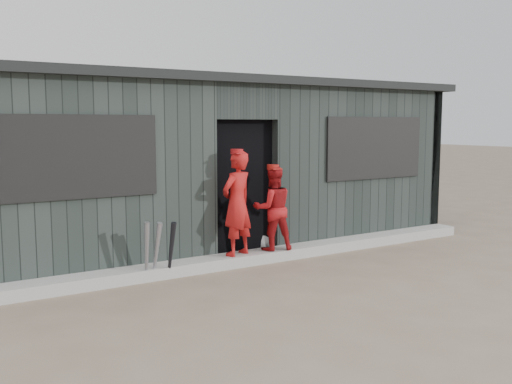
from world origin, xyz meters
TOP-DOWN VIEW (x-y plane):
  - ground at (0.00, 0.00)m, footprint 80.00×80.00m
  - curb at (0.00, 1.82)m, footprint 8.00×0.36m
  - bat_left at (-1.68, 1.64)m, footprint 0.10×0.21m
  - bat_mid at (-1.54, 1.66)m, footprint 0.11×0.26m
  - bat_right at (-1.37, 1.60)m, footprint 0.07×0.26m
  - player_red_left at (-0.31, 1.80)m, footprint 0.61×0.50m
  - player_red_right at (0.29, 1.81)m, footprint 0.68×0.59m
  - player_grey_back at (0.45, 2.33)m, footprint 0.75×0.64m
  - dugout at (-0.00, 3.50)m, footprint 8.30×3.30m

SIDE VIEW (x-z plane):
  - ground at x=0.00m, z-range 0.00..0.00m
  - curb at x=0.00m, z-range 0.00..0.15m
  - bat_right at x=-1.37m, z-range 0.00..0.75m
  - bat_mid at x=-1.54m, z-range 0.00..0.75m
  - bat_left at x=-1.68m, z-range 0.00..0.77m
  - player_grey_back at x=0.45m, z-range 0.00..1.31m
  - player_red_right at x=0.29m, z-range 0.15..1.34m
  - player_red_left at x=-0.31m, z-range 0.15..1.58m
  - dugout at x=0.00m, z-range -0.02..2.60m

